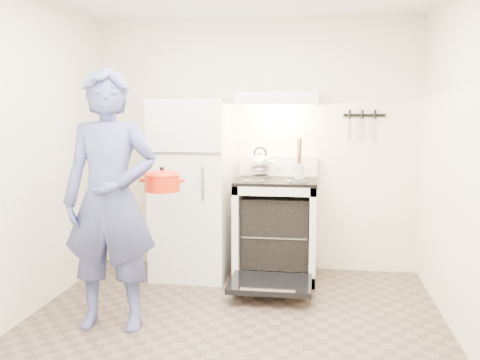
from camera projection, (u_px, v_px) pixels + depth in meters
The scene contains 15 objects.
floor at pixel (227, 339), 3.75m from camera, with size 3.60×3.60×0.00m, color brown.
back_wall at pixel (256, 145), 5.36m from camera, with size 3.20×0.02×2.50m, color beige.
refrigerator at pixel (192, 188), 5.15m from camera, with size 0.70×0.70×1.70m, color silver.
stove_body at pixel (276, 230), 5.11m from camera, with size 0.76×0.65×0.92m, color silver.
cooktop at pixel (277, 181), 5.05m from camera, with size 0.76×0.65×0.03m, color black.
backsplash at pixel (279, 166), 5.31m from camera, with size 0.76×0.07×0.20m, color silver.
oven_door at pixel (270, 284), 4.57m from camera, with size 0.70×0.54×0.04m, color black.
oven_rack at pixel (276, 232), 5.11m from camera, with size 0.60×0.52×0.01m, color slate.
range_hood at pixel (278, 98), 5.02m from camera, with size 0.76×0.50×0.12m, color silver.
knife_strip at pixel (364, 115), 5.16m from camera, with size 0.40×0.02×0.03m, color black.
pizza_stone at pixel (276, 230), 5.13m from camera, with size 0.32×0.32×0.02m, color #997958.
tea_kettle at pixel (260, 162), 5.24m from camera, with size 0.24×0.20×0.29m, color silver, non-canonical shape.
utensil_jar at pixel (299, 171), 4.88m from camera, with size 0.09×0.09×0.13m, color silver.
person at pixel (110, 201), 3.87m from camera, with size 0.69×0.45×1.89m, color navy.
dutch_oven at pixel (162, 183), 4.08m from camera, with size 0.34×0.27×0.23m, color red, non-canonical shape.
Camera 1 is at (0.61, -3.53, 1.60)m, focal length 40.00 mm.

